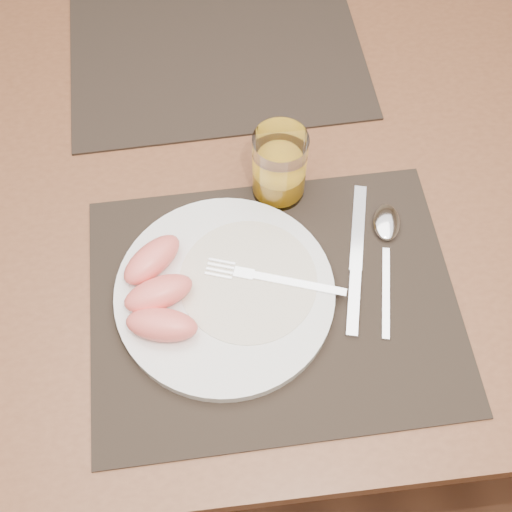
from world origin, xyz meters
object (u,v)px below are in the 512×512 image
object	(u,v)px
placemat_far	(216,50)
fork	(263,277)
knife	(356,270)
table	(236,196)
placemat_near	(274,302)
spoon	(386,232)
juice_glass	(279,169)
plate	(225,293)

from	to	relation	value
placemat_far	fork	distance (m)	0.41
knife	table	bearing A→B (deg)	125.43
placemat_near	placemat_far	bearing A→B (deg)	94.41
placemat_near	knife	size ratio (longest dim) A/B	2.07
placemat_far	spoon	xyz separation A→B (m)	(0.19, -0.36, 0.01)
table	knife	distance (m)	0.25
fork	juice_glass	size ratio (longest dim) A/B	1.60
knife	juice_glass	xyz separation A→B (m)	(-0.08, 0.13, 0.04)
fork	knife	world-z (taller)	fork
plate	fork	world-z (taller)	fork
placemat_near	fork	distance (m)	0.03
placemat_far	placemat_near	bearing A→B (deg)	-85.59
placemat_near	spoon	world-z (taller)	spoon
knife	placemat_far	bearing A→B (deg)	109.11
knife	plate	bearing A→B (deg)	-174.65
plate	fork	size ratio (longest dim) A/B	1.58
placemat_near	table	bearing A→B (deg)	96.97
plate	placemat_near	bearing A→B (deg)	-14.05
knife	juice_glass	bearing A→B (deg)	120.89
placemat_near	fork	world-z (taller)	fork
placemat_near	juice_glass	distance (m)	0.17
placemat_far	fork	xyz separation A→B (m)	(0.02, -0.41, 0.02)
table	placemat_near	distance (m)	0.24
plate	juice_glass	size ratio (longest dim) A/B	2.53
juice_glass	plate	bearing A→B (deg)	-119.83
knife	juice_glass	world-z (taller)	juice_glass
placemat_near	placemat_far	distance (m)	0.44
fork	juice_glass	xyz separation A→B (m)	(0.04, 0.14, 0.03)
table	spoon	size ratio (longest dim) A/B	7.32
placemat_far	knife	world-z (taller)	knife
placemat_near	knife	world-z (taller)	knife
placemat_far	knife	size ratio (longest dim) A/B	2.07
placemat_near	plate	xyz separation A→B (m)	(-0.06, 0.01, 0.01)
placemat_far	juice_glass	distance (m)	0.29
placemat_near	plate	bearing A→B (deg)	165.95
spoon	plate	bearing A→B (deg)	-163.55
spoon	juice_glass	distance (m)	0.16
placemat_near	knife	bearing A→B (deg)	15.74
spoon	knife	bearing A→B (deg)	-135.81
plate	knife	distance (m)	0.17
placemat_near	knife	xyz separation A→B (m)	(0.11, 0.03, 0.00)
plate	table	bearing A→B (deg)	81.10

